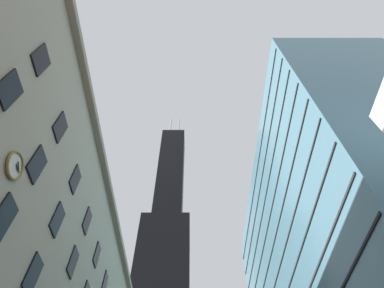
{
  "coord_description": "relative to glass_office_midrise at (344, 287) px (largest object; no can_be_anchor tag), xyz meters",
  "views": [
    {
      "loc": [
        -1.49,
        -9.28,
        1.58
      ],
      "look_at": [
        -1.49,
        16.12,
        37.0
      ],
      "focal_mm": 29.75,
      "sensor_mm": 36.0,
      "label": 1
    }
  ],
  "objects": [
    {
      "name": "glass_office_midrise",
      "position": [
        0.0,
        0.0,
        0.0
      ],
      "size": [
        17.34,
        52.73,
        51.56
      ],
      "color": "teal",
      "rests_on": "ground"
    }
  ]
}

